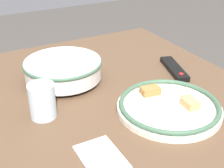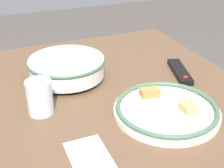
% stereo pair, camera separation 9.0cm
% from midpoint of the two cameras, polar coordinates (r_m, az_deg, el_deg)
% --- Properties ---
extents(dining_table, '(1.17, 0.94, 0.77)m').
position_cam_midpoint_polar(dining_table, '(1.07, 3.49, -7.18)').
color(dining_table, brown).
rests_on(dining_table, ground_plane).
extents(noodle_bowl, '(0.28, 0.28, 0.08)m').
position_cam_midpoint_polar(noodle_bowl, '(1.13, -6.04, 3.07)').
color(noodle_bowl, silver).
rests_on(noodle_bowl, dining_table).
extents(food_plate, '(0.32, 0.32, 0.04)m').
position_cam_midpoint_polar(food_plate, '(0.96, 12.62, -4.58)').
color(food_plate, silver).
rests_on(food_plate, dining_table).
extents(tv_remote, '(0.20, 0.10, 0.02)m').
position_cam_midpoint_polar(tv_remote, '(1.21, 14.38, 2.17)').
color(tv_remote, black).
rests_on(tv_remote, dining_table).
extents(drinking_glass, '(0.08, 0.08, 0.11)m').
position_cam_midpoint_polar(drinking_glass, '(0.94, -10.44, -2.45)').
color(drinking_glass, silver).
rests_on(drinking_glass, dining_table).
extents(folded_napkin, '(0.14, 0.10, 0.01)m').
position_cam_midpoint_polar(folded_napkin, '(0.79, -0.92, -13.14)').
color(folded_napkin, white).
rests_on(folded_napkin, dining_table).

